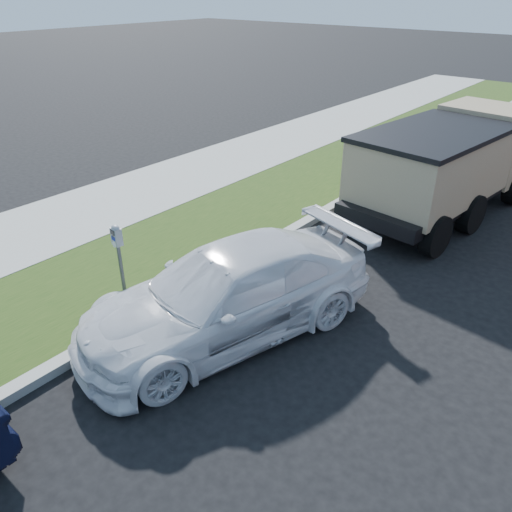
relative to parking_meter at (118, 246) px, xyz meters
The scene contains 5 objects.
ground 3.47m from the parking_meter, ahead, with size 120.00×120.00×0.00m, color black.
streetside 3.54m from the parking_meter, 133.63° to the left, with size 6.12×50.00×0.15m.
parking_meter is the anchor object (origin of this frame).
white_wagon 2.12m from the parking_meter, 18.12° to the left, with size 2.03×4.98×1.45m, color white.
dump_truck 8.21m from the parking_meter, 70.22° to the left, with size 2.93×6.11×2.31m.
Camera 1 is at (3.30, -4.72, 5.06)m, focal length 35.00 mm.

